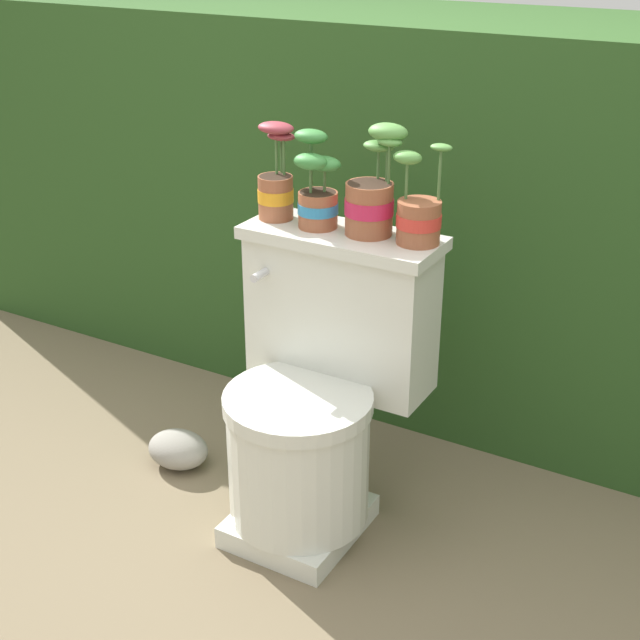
{
  "coord_description": "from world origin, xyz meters",
  "views": [
    {
      "loc": [
        0.97,
        -1.56,
        1.45
      ],
      "look_at": [
        0.01,
        0.11,
        0.55
      ],
      "focal_mm": 50.0,
      "sensor_mm": 36.0,
      "label": 1
    }
  ],
  "objects_px": {
    "garden_stone": "(178,449)",
    "potted_plant_left": "(276,183)",
    "potted_plant_midleft": "(317,191)",
    "toilet": "(316,398)",
    "potted_plant_midright": "(419,215)",
    "potted_plant_middle": "(372,196)"
  },
  "relations": [
    {
      "from": "potted_plant_left",
      "to": "garden_stone",
      "type": "height_order",
      "value": "potted_plant_left"
    },
    {
      "from": "toilet",
      "to": "potted_plant_midleft",
      "type": "xyz_separation_m",
      "value": [
        -0.07,
        0.13,
        0.48
      ]
    },
    {
      "from": "potted_plant_middle",
      "to": "toilet",
      "type": "bearing_deg",
      "value": -113.99
    },
    {
      "from": "toilet",
      "to": "potted_plant_middle",
      "type": "bearing_deg",
      "value": 66.01
    },
    {
      "from": "garden_stone",
      "to": "potted_plant_middle",
      "type": "bearing_deg",
      "value": 16.37
    },
    {
      "from": "toilet",
      "to": "garden_stone",
      "type": "distance_m",
      "value": 0.54
    },
    {
      "from": "potted_plant_midleft",
      "to": "potted_plant_midright",
      "type": "relative_size",
      "value": 1.0
    },
    {
      "from": "toilet",
      "to": "potted_plant_midleft",
      "type": "distance_m",
      "value": 0.51
    },
    {
      "from": "potted_plant_midleft",
      "to": "garden_stone",
      "type": "bearing_deg",
      "value": -160.83
    },
    {
      "from": "potted_plant_left",
      "to": "toilet",
      "type": "bearing_deg",
      "value": -35.19
    },
    {
      "from": "potted_plant_midright",
      "to": "garden_stone",
      "type": "relative_size",
      "value": 1.27
    },
    {
      "from": "potted_plant_midleft",
      "to": "potted_plant_left",
      "type": "bearing_deg",
      "value": 176.15
    },
    {
      "from": "toilet",
      "to": "potted_plant_midright",
      "type": "height_order",
      "value": "potted_plant_midright"
    },
    {
      "from": "toilet",
      "to": "garden_stone",
      "type": "relative_size",
      "value": 4.1
    },
    {
      "from": "toilet",
      "to": "potted_plant_middle",
      "type": "relative_size",
      "value": 2.85
    },
    {
      "from": "garden_stone",
      "to": "potted_plant_left",
      "type": "bearing_deg",
      "value": 28.4
    },
    {
      "from": "potted_plant_left",
      "to": "potted_plant_midleft",
      "type": "height_order",
      "value": "potted_plant_left"
    },
    {
      "from": "potted_plant_middle",
      "to": "garden_stone",
      "type": "relative_size",
      "value": 1.44
    },
    {
      "from": "potted_plant_middle",
      "to": "potted_plant_midright",
      "type": "xyz_separation_m",
      "value": [
        0.12,
        -0.0,
        -0.03
      ]
    },
    {
      "from": "potted_plant_left",
      "to": "garden_stone",
      "type": "bearing_deg",
      "value": -151.6
    },
    {
      "from": "potted_plant_midleft",
      "to": "garden_stone",
      "type": "distance_m",
      "value": 0.88
    },
    {
      "from": "potted_plant_midleft",
      "to": "garden_stone",
      "type": "xyz_separation_m",
      "value": [
        -0.38,
        -0.13,
        -0.78
      ]
    }
  ]
}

